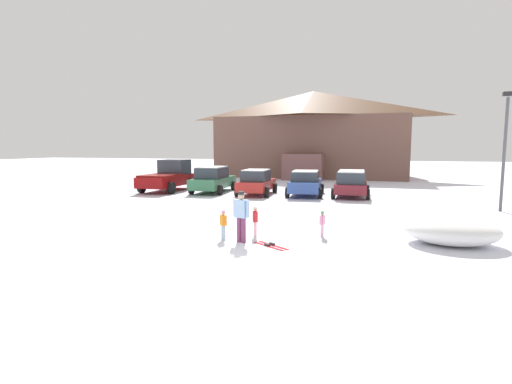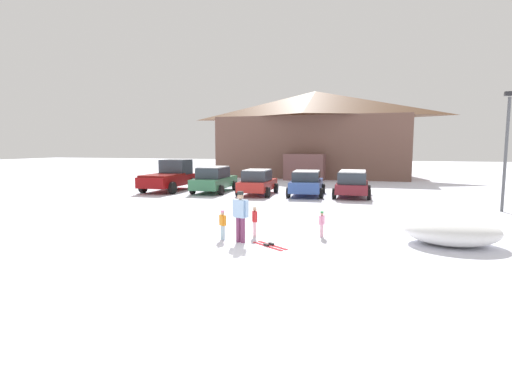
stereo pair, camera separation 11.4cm
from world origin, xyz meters
name	(u,v)px [view 1 (the left image)]	position (x,y,z in m)	size (l,w,h in m)	color
ground	(209,262)	(0.00, 0.00, 0.00)	(160.00, 160.00, 0.00)	white
ski_lodge	(313,134)	(-1.86, 31.89, 4.40)	(19.31, 11.14, 8.69)	brown
parked_green_coupe	(213,179)	(-6.19, 15.32, 0.87)	(2.35, 4.88, 1.75)	#33714B
parked_red_sedan	(257,182)	(-2.95, 14.77, 0.82)	(2.22, 4.17, 1.63)	#B12620
parked_blue_hatchback	(306,183)	(0.13, 15.29, 0.81)	(2.45, 4.46, 1.59)	#304E99
parked_maroon_van	(351,183)	(2.94, 15.46, 0.87)	(2.27, 4.17, 1.61)	maroon
pickup_truck	(169,177)	(-9.50, 15.38, 0.99)	(2.47, 5.24, 2.15)	maroon
skier_child_in_orange_jacket	(223,223)	(-0.55, 2.55, 0.56)	(0.30, 0.26, 0.99)	#9EBCC9
skier_child_in_pink_snowsuit	(322,222)	(2.56, 3.90, 0.50)	(0.17, 0.33, 0.89)	#EAADC2
skier_adult_in_blue_parka	(241,214)	(0.14, 2.37, 0.94)	(0.60, 0.35, 1.67)	#73355B
skier_child_in_red_jacket	(255,220)	(0.33, 3.32, 0.59)	(0.24, 0.36, 1.05)	beige
pair_of_skis	(270,245)	(1.16, 2.17, 0.02)	(1.29, 1.05, 0.08)	red
lamp_post	(505,145)	(10.12, 11.76, 3.16)	(0.44, 0.24, 5.63)	#515459
plowed_snow_pile	(452,231)	(6.64, 4.00, 0.44)	(2.86, 2.29, 0.89)	white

